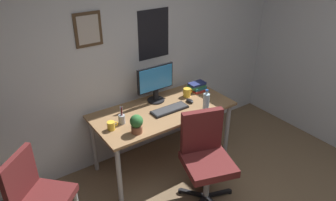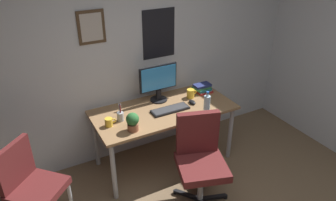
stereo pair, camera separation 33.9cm
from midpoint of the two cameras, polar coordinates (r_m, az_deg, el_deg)
The scene contains 13 objects.
wall_back at distance 3.61m, azimuth -3.34°, elevation 9.13°, with size 4.40×0.10×2.60m.
desk at distance 3.58m, azimuth 1.96°, elevation -2.59°, with size 1.58×0.74×0.72m.
office_chair at distance 3.18m, azimuth 8.86°, elevation -9.96°, with size 0.58×0.59×0.95m.
side_chair at distance 3.08m, azimuth -20.59°, elevation -13.76°, with size 0.59×0.59×0.88m.
monitor at distance 3.61m, azimuth 0.95°, elevation 3.38°, with size 0.46×0.20×0.43m.
keyboard at distance 3.50m, azimuth 3.17°, elevation -1.70°, with size 0.43×0.15×0.03m.
computer_mouse at distance 3.66m, azimuth 7.01°, elevation -0.36°, with size 0.06×0.11×0.04m.
water_bottle at distance 3.46m, azimuth 9.80°, elevation -0.68°, with size 0.07×0.07×0.25m.
coffee_mug_near at distance 3.24m, azimuth -7.62°, elevation -3.96°, with size 0.12×0.08×0.09m.
coffee_mug_far at distance 3.78m, azimuth 6.67°, elevation 1.19°, with size 0.13×0.09×0.10m.
potted_plant at distance 3.11m, azimuth -3.29°, elevation -3.84°, with size 0.13×0.13×0.20m.
pen_cup at distance 3.31m, azimuth -5.67°, elevation -2.87°, with size 0.07×0.07×0.20m.
book_stack_left at distance 3.92m, azimuth 8.72°, elevation 2.12°, with size 0.22×0.17×0.11m.
Camera 2 is at (-1.29, -1.04, 2.47)m, focal length 33.94 mm.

